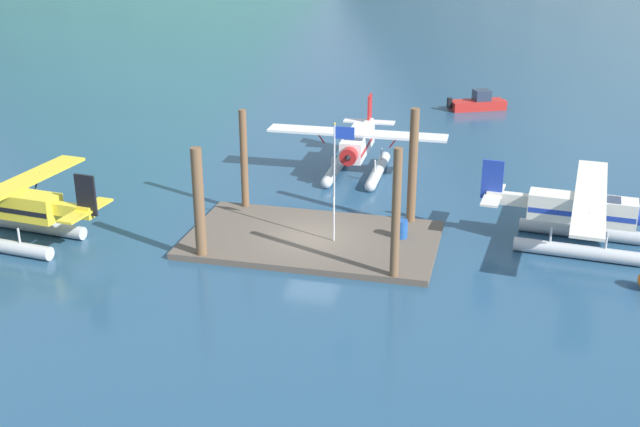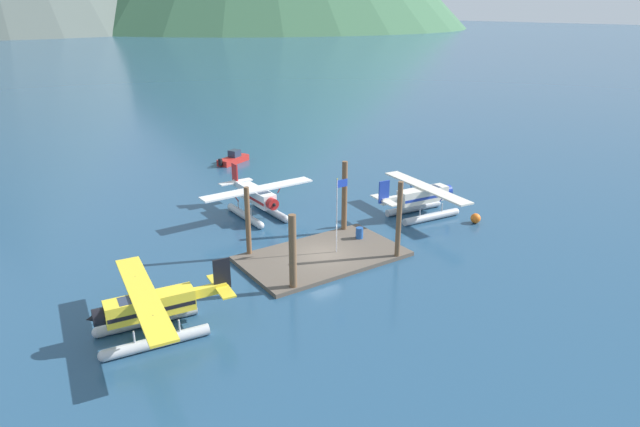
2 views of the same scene
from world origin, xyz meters
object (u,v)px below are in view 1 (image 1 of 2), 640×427
fuel_drum (401,229)px  seaplane_cream_stbd_fwd (582,216)px  boat_red_open_north (479,103)px  seaplane_yellow_port_aft (13,211)px  flagpole (337,168)px  seaplane_white_bow_centre (357,149)px

fuel_drum → seaplane_cream_stbd_fwd: seaplane_cream_stbd_fwd is taller
boat_red_open_north → seaplane_yellow_port_aft: bearing=-122.6°
flagpole → seaplane_yellow_port_aft: flagpole is taller
fuel_drum → boat_red_open_north: (2.11, 27.04, -0.25)m
seaplane_cream_stbd_fwd → seaplane_white_bow_centre: size_ratio=1.01×
seaplane_yellow_port_aft → boat_red_open_north: size_ratio=2.31×
seaplane_yellow_port_aft → seaplane_white_bow_centre: (13.77, 13.55, 0.00)m
boat_red_open_north → seaplane_white_bow_centre: bearing=-109.2°
flagpole → seaplane_white_bow_centre: flagpole is taller
flagpole → seaplane_yellow_port_aft: size_ratio=0.54×
flagpole → seaplane_cream_stbd_fwd: (11.01, 2.60, -2.29)m
seaplane_yellow_port_aft → flagpole: bearing=11.3°
seaplane_cream_stbd_fwd → boat_red_open_north: size_ratio=2.31×
flagpole → fuel_drum: 4.40m
seaplane_cream_stbd_fwd → boat_red_open_north: (-6.02, 25.56, -1.09)m
seaplane_yellow_port_aft → boat_red_open_north: bearing=57.4°
fuel_drum → seaplane_white_bow_centre: 10.30m
flagpole → seaplane_cream_stbd_fwd: size_ratio=0.54×
seaplane_yellow_port_aft → seaplane_cream_stbd_fwd: bearing=12.1°
flagpole → boat_red_open_north: (4.99, 28.16, -3.38)m
seaplane_white_bow_centre → seaplane_yellow_port_aft: bearing=-135.5°
flagpole → seaplane_white_bow_centre: bearing=96.0°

